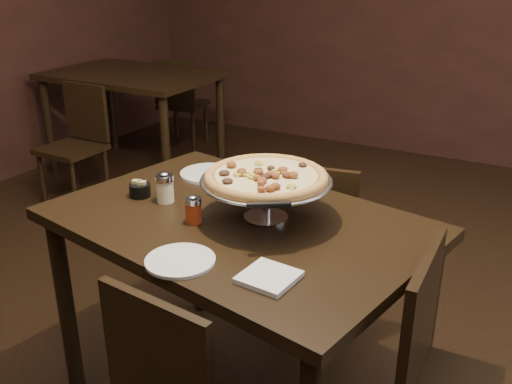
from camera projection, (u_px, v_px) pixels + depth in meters
The scene contains 15 objects.
room at pixel (283, 49), 1.72m from camera, with size 6.04×7.04×2.84m.
dining_table at pixel (237, 245), 2.04m from camera, with size 1.44×1.10×0.81m.
background_table at pixel (132, 86), 4.53m from camera, with size 1.31×0.87×0.82m.
pizza_stand at pixel (266, 177), 1.94m from camera, with size 0.46×0.46×0.19m.
parmesan_shaker at pixel (165, 188), 2.11m from camera, with size 0.07×0.07×0.12m.
pepper_flake_shaker at pixel (193, 210), 1.95m from camera, with size 0.06×0.06×0.10m.
packet_caddy at pixel (140, 190), 2.17m from camera, with size 0.08×0.08×0.06m.
napkin_stack at pixel (269, 277), 1.61m from camera, with size 0.15×0.15×0.02m, color silver.
plate_left at pixel (209, 173), 2.39m from camera, with size 0.24×0.24×0.01m, color silver.
plate_near at pixel (180, 261), 1.71m from camera, with size 0.21×0.21×0.01m, color silver.
serving_spatula at pixel (269, 206), 1.73m from camera, with size 0.18×0.18×0.03m.
chair_far at pixel (313, 241), 2.56m from camera, with size 0.47×0.47×0.87m.
chair_side at pixel (453, 384), 1.69m from camera, with size 0.43×0.43×0.89m.
bg_chair_far at pixel (180, 100), 5.21m from camera, with size 0.46×0.46×0.83m.
bg_chair_near at pixel (77, 139), 4.08m from camera, with size 0.40×0.40×0.84m.
Camera 1 is at (0.84, -1.55, 1.66)m, focal length 40.00 mm.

